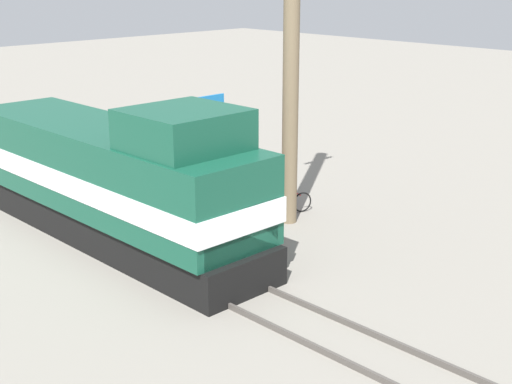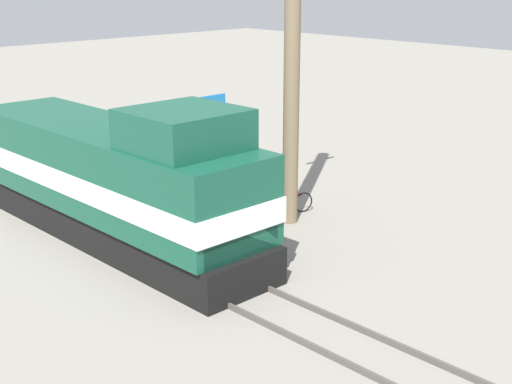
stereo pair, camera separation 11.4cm
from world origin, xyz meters
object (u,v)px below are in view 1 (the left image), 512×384
Objects in this scene: vendor_umbrella at (204,163)px; billboard_sign at (204,120)px; locomotive at (117,181)px; person_bystander at (282,190)px; bicycle at (290,195)px; utility_pole at (291,48)px.

billboard_sign is (1.71, 1.96, 0.97)m from vendor_umbrella.
person_bystander is (5.30, -2.04, -0.99)m from locomotive.
bicycle is (2.84, -1.44, -1.45)m from vendor_umbrella.
utility_pole is at bearing -92.63° from billboard_sign.
utility_pole is 6.52× the size of person_bystander.
vendor_umbrella is at bearing -131.07° from billboard_sign.
billboard_sign is (0.21, 4.61, -3.04)m from utility_pole.
utility_pole is 5.75m from bicycle.
billboard_sign is at bearing 125.94° from bicycle.
person_bystander is (0.20, 0.51, -4.86)m from utility_pole.
bicycle is at bearing 31.40° from person_bystander.
bicycle is at bearing 42.01° from utility_pole.
billboard_sign is at bearing 87.37° from utility_pole.
utility_pole is at bearing -26.57° from locomotive.
locomotive is 6.89m from utility_pole.
vendor_umbrella is 2.86m from person_bystander.
billboard_sign is 2.07× the size of person_bystander.
vendor_umbrella is 1.20× the size of person_bystander.
billboard_sign is at bearing 89.84° from person_bystander.
locomotive is 7.12× the size of person_bystander.
bicycle is (1.14, 0.70, -0.60)m from person_bystander.
bicycle is (6.44, -1.34, -1.59)m from locomotive.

